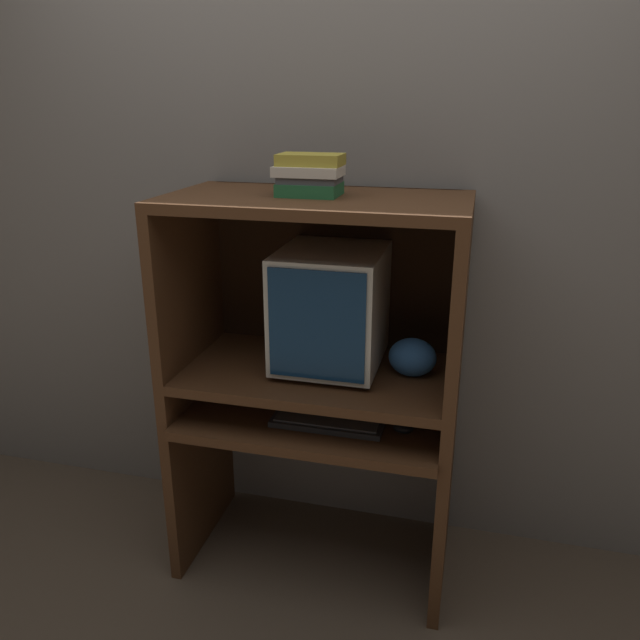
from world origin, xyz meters
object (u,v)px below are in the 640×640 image
(crt_monitor, at_px, (331,308))
(book_stack, at_px, (310,175))
(mouse, at_px, (403,428))
(snack_bag, at_px, (412,357))
(keyboard, at_px, (327,422))

(crt_monitor, distance_m, book_stack, 0.47)
(mouse, bearing_deg, snack_bag, 86.72)
(mouse, height_order, snack_bag, snack_bag)
(snack_bag, bearing_deg, mouse, -93.28)
(crt_monitor, bearing_deg, book_stack, -150.54)
(book_stack, bearing_deg, mouse, -15.93)
(mouse, relative_size, snack_bag, 0.41)
(crt_monitor, xyz_separation_m, book_stack, (-0.07, -0.04, 0.46))
(crt_monitor, height_order, book_stack, book_stack)
(keyboard, xyz_separation_m, mouse, (0.26, 0.02, 0.00))
(snack_bag, distance_m, book_stack, 0.71)
(crt_monitor, distance_m, mouse, 0.49)
(crt_monitor, relative_size, keyboard, 1.09)
(keyboard, bearing_deg, snack_bag, 27.93)
(crt_monitor, xyz_separation_m, mouse, (0.29, -0.14, -0.37))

